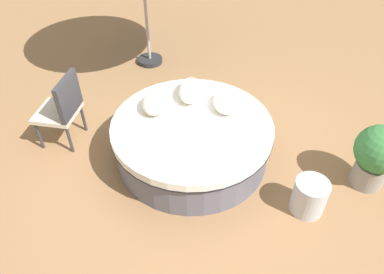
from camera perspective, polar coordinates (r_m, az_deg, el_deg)
ground_plane at (r=4.64m, az=-0.00°, el=-3.04°), size 16.00×16.00×0.00m
round_bed at (r=4.45m, az=-0.00°, el=-0.46°), size 1.97×1.97×0.55m
throw_pillow_0 at (r=4.50m, az=5.52°, el=5.69°), size 0.50×0.34×0.18m
throw_pillow_1 at (r=4.65m, az=-0.28°, el=7.47°), size 0.54×0.30×0.20m
throw_pillow_2 at (r=4.47m, az=-5.87°, el=5.47°), size 0.46×0.33×0.19m
patio_chair at (r=4.81m, az=-19.95°, el=4.62°), size 0.57×0.56×0.98m
planter at (r=4.50m, az=27.56°, el=-2.48°), size 0.55×0.55×0.83m
side_table at (r=4.13m, az=18.22°, el=-9.01°), size 0.37×0.37×0.42m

